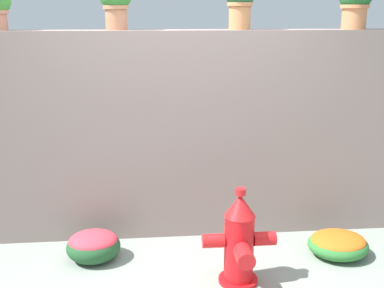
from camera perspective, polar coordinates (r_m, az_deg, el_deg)
ground_plane at (r=3.92m, az=-0.88°, el=-15.84°), size 24.00×24.00×0.00m
stone_wall at (r=4.39m, az=-1.85°, el=1.03°), size 5.86×0.30×1.88m
fire_hydrant at (r=3.74m, az=5.65°, el=-11.48°), size 0.57×0.45×0.77m
flower_bush_left at (r=4.40m, az=16.96°, el=-11.25°), size 0.52×0.47×0.20m
flower_bush_right at (r=4.22m, az=-11.63°, el=-11.66°), size 0.45×0.41×0.26m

